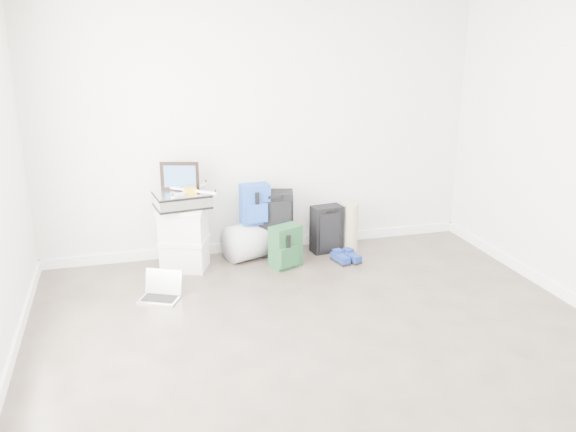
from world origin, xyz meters
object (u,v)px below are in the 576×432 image
object	(u,v)px
carry_on	(327,229)
laptop	(161,292)
briefcase	(182,200)
large_suitcase	(272,224)
boxes_stack	(184,238)
duffel_bag	(255,239)

from	to	relation	value
carry_on	laptop	size ratio (longest dim) A/B	1.23
briefcase	large_suitcase	world-z (taller)	briefcase
boxes_stack	large_suitcase	bearing A→B (deg)	29.39
briefcase	carry_on	world-z (taller)	briefcase
large_suitcase	boxes_stack	bearing A→B (deg)	-157.17
laptop	boxes_stack	bearing A→B (deg)	92.33
boxes_stack	duffel_bag	world-z (taller)	boxes_stack
duffel_bag	large_suitcase	world-z (taller)	large_suitcase
briefcase	duffel_bag	distance (m)	0.90
duffel_bag	laptop	distance (m)	1.27
boxes_stack	laptop	size ratio (longest dim) A/B	1.55
duffel_bag	laptop	world-z (taller)	duffel_bag
briefcase	large_suitcase	distance (m)	0.99
briefcase	boxes_stack	bearing A→B (deg)	-7.50
duffel_bag	laptop	size ratio (longest dim) A/B	1.50
boxes_stack	duffel_bag	size ratio (longest dim) A/B	1.03
carry_on	laptop	distance (m)	1.91
boxes_stack	duffel_bag	bearing A→B (deg)	30.28
large_suitcase	carry_on	bearing A→B (deg)	7.54
large_suitcase	laptop	size ratio (longest dim) A/B	1.67
duffel_bag	carry_on	distance (m)	0.76
boxes_stack	laptop	xyz separation A→B (m)	(-0.28, -0.63, -0.26)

